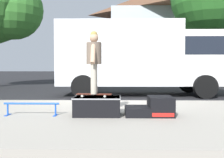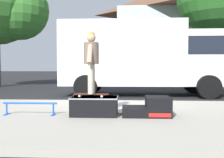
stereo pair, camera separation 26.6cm
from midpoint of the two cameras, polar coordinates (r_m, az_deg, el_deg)
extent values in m
plane|color=black|center=(8.87, -2.27, -5.10)|extent=(140.00, 140.00, 0.00)
cube|color=#A8A093|center=(5.92, -5.10, -8.39)|extent=(50.00, 5.00, 0.12)
cube|color=black|center=(5.74, -2.56, -6.01)|extent=(1.01, 0.68, 0.42)
cube|color=gray|center=(5.71, -2.57, -4.10)|extent=(1.03, 0.70, 0.03)
cube|color=black|center=(5.74, 6.30, -7.17)|extent=(0.52, 0.69, 0.19)
cube|color=black|center=(5.77, 11.53, -5.99)|extent=(0.52, 0.69, 0.42)
cube|color=red|center=(5.45, 12.05, -7.94)|extent=(0.46, 0.01, 0.08)
cylinder|color=blue|center=(6.02, -16.68, -5.19)|extent=(1.23, 0.04, 0.04)
cylinder|color=blue|center=(6.24, -21.33, -6.20)|extent=(0.04, 0.04, 0.26)
cube|color=blue|center=(6.26, -21.32, -7.34)|extent=(0.06, 0.28, 0.01)
cylinder|color=blue|center=(5.87, -11.70, -6.61)|extent=(0.04, 0.04, 0.26)
cube|color=blue|center=(5.90, -11.69, -7.82)|extent=(0.06, 0.28, 0.01)
cube|color=#4C1E14|center=(5.68, -3.28, -3.38)|extent=(0.80, 0.27, 0.02)
cylinder|color=silver|center=(5.73, -0.65, -3.67)|extent=(0.05, 0.03, 0.05)
cylinder|color=silver|center=(5.55, -0.94, -3.87)|extent=(0.05, 0.03, 0.05)
cylinder|color=silver|center=(5.83, -5.51, -3.57)|extent=(0.05, 0.03, 0.05)
cylinder|color=silver|center=(5.65, -5.95, -3.76)|extent=(0.05, 0.03, 0.05)
cylinder|color=#B7AD99|center=(5.74, -3.20, 0.05)|extent=(0.13, 0.13, 0.66)
cylinder|color=#B7AD99|center=(5.57, -3.39, -0.02)|extent=(0.13, 0.13, 0.66)
cylinder|color=#726051|center=(5.66, -3.31, 5.75)|extent=(0.34, 0.34, 0.48)
cylinder|color=tan|center=(5.87, -3.07, 5.51)|extent=(0.10, 0.29, 0.45)
cylinder|color=tan|center=(5.45, -3.56, 5.73)|extent=(0.10, 0.29, 0.45)
sphere|color=tan|center=(5.69, -3.32, 9.20)|extent=(0.21, 0.21, 0.21)
sphere|color=tan|center=(5.70, -3.32, 9.77)|extent=(0.17, 0.17, 0.17)
cube|color=silver|center=(10.96, 2.97, 5.54)|extent=(5.00, 2.35, 2.60)
cube|color=white|center=(11.47, 20.52, 4.25)|extent=(1.90, 2.16, 2.20)
cube|color=black|center=(11.49, 20.56, 6.66)|extent=(1.92, 2.19, 0.70)
cylinder|color=black|center=(12.57, 18.18, -0.89)|extent=(0.90, 0.28, 0.90)
cylinder|color=black|center=(10.32, 21.54, -1.68)|extent=(0.90, 0.28, 0.90)
cylinder|color=black|center=(12.23, -3.58, -0.86)|extent=(0.90, 0.28, 0.90)
cylinder|color=black|center=(9.91, -5.19, -1.68)|extent=(0.90, 0.28, 0.90)
cylinder|color=brown|center=(17.09, 22.47, 5.17)|extent=(0.56, 0.56, 4.02)
sphere|color=#387A2D|center=(16.91, -19.64, 14.26)|extent=(3.59, 3.59, 3.59)
cube|color=silver|center=(24.16, 12.58, 6.84)|extent=(9.00, 7.50, 6.00)
cube|color=#B2ADA3|center=(20.15, 14.38, 3.12)|extent=(9.00, 0.50, 2.80)
pyramid|color=brown|center=(24.83, 12.68, 16.55)|extent=(9.54, 7.95, 2.40)
camera|label=1|loc=(0.13, -88.96, 0.05)|focal=40.94mm
camera|label=2|loc=(0.13, 91.04, -0.05)|focal=40.94mm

